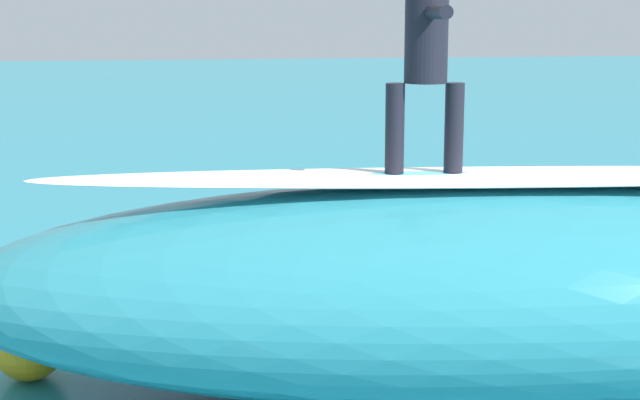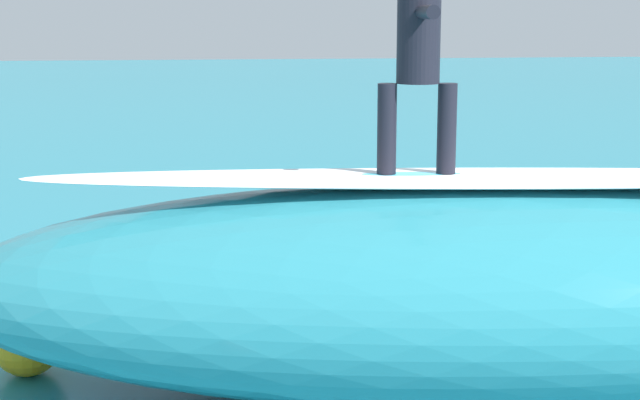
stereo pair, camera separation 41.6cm
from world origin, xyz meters
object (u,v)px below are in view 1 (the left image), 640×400
at_px(surfer_riding, 426,57).
at_px(surfboard_riding, 423,177).
at_px(buoy_marker, 29,344).
at_px(surfboard_paddling, 247,288).
at_px(surfer_paddling, 248,272).

bearing_deg(surfer_riding, surfboard_riding, -129.34).
distance_m(surfboard_riding, buoy_marker, 3.95).
distance_m(surfboard_paddling, surfer_paddling, 0.21).
bearing_deg(surfboard_riding, buoy_marker, -9.43).
bearing_deg(buoy_marker, surfboard_paddling, -131.84).
xyz_separation_m(surfer_riding, surfboard_paddling, (1.19, -3.49, -2.96)).
relative_size(surfboard_riding, surfer_riding, 1.25).
xyz_separation_m(surfer_riding, buoy_marker, (3.48, -0.94, -2.65)).
xyz_separation_m(surfboard_riding, surfboard_paddling, (1.19, -3.49, -1.93)).
bearing_deg(surfboard_riding, surfer_paddling, -66.39).
relative_size(surfboard_riding, surfer_paddling, 1.22).
bearing_deg(surfboard_riding, surfboard_paddling, -65.42).
distance_m(surfboard_paddling, buoy_marker, 3.43).
bearing_deg(surfboard_paddling, surfer_paddling, 180.00).
height_order(surfboard_riding, surfboard_paddling, surfboard_riding).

